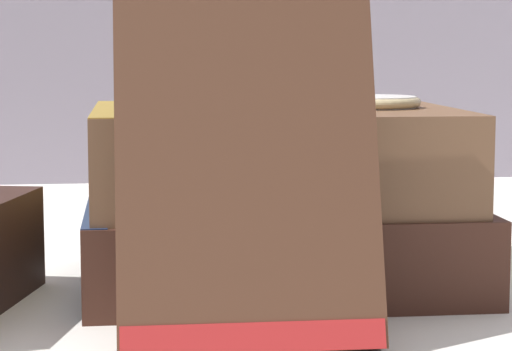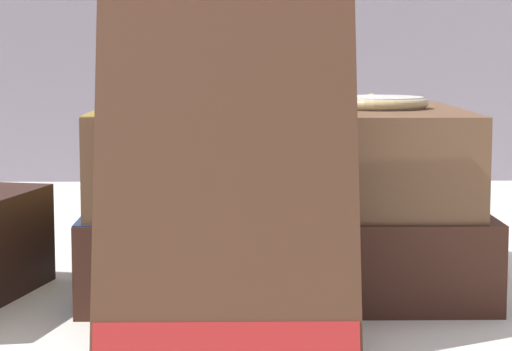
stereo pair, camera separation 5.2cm
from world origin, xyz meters
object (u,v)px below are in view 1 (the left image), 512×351
book_flat_top (265,156)px  pocket_watch (370,102)px  book_leaning_front (247,184)px  book_flat_bottom (268,243)px

book_flat_top → pocket_watch: 0.06m
book_flat_top → book_leaning_front: 0.11m
book_flat_top → pocket_watch: bearing=-1.5°
book_flat_bottom → book_leaning_front: book_leaning_front is taller
book_leaning_front → pocket_watch: book_leaning_front is taller
book_flat_top → book_leaning_front: size_ratio=1.27×
book_flat_top → book_leaning_front: book_leaning_front is taller
pocket_watch → book_flat_top: bearing=178.2°
book_leaning_front → pocket_watch: bearing=55.4°
book_flat_bottom → book_flat_top: 0.05m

